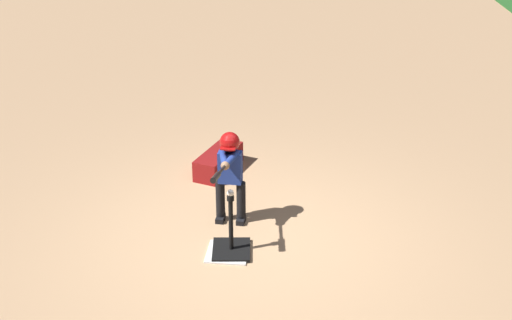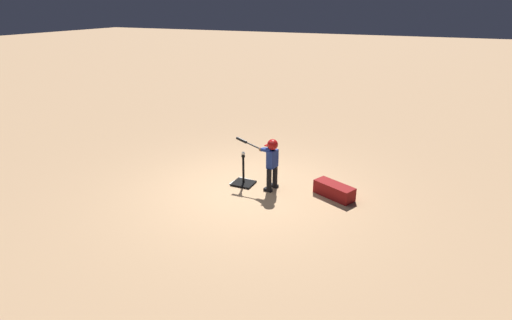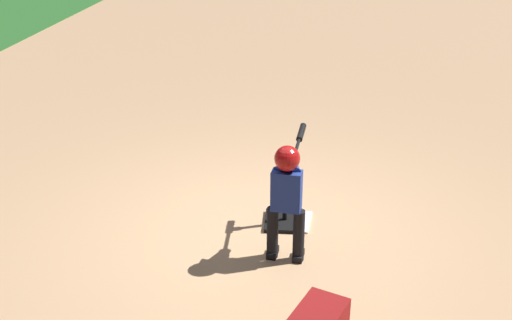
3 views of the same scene
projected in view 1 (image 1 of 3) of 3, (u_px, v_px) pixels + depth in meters
ground_plane at (253, 242)px, 7.81m from camera, size 90.00×90.00×0.00m
home_plate at (227, 252)px, 7.61m from camera, size 0.49×0.49×0.02m
batting_tee at (231, 245)px, 7.60m from camera, size 0.45×0.40×0.68m
batter_child at (229, 168)px, 7.89m from camera, size 1.00×0.36×1.11m
baseball at (230, 193)px, 7.33m from camera, size 0.07×0.07×0.07m
equipment_bag at (218, 161)px, 9.31m from camera, size 0.90×0.64×0.28m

